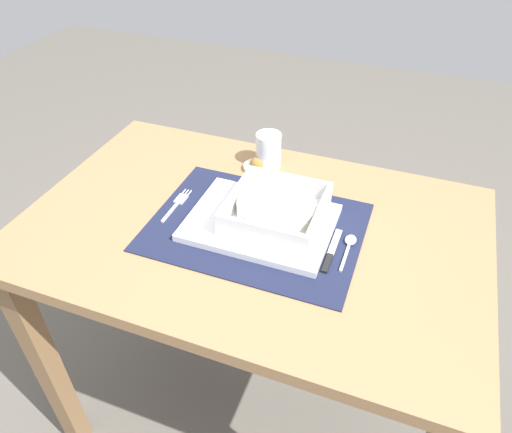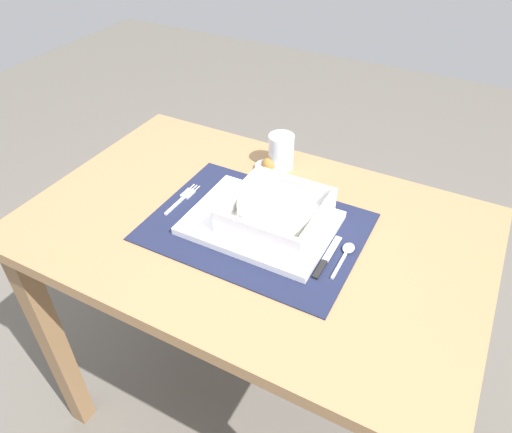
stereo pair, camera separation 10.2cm
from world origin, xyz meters
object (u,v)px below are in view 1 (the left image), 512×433
(dining_table, at_px, (252,262))
(condiment_saucer, at_px, (257,166))
(spoon, at_px, (350,243))
(drinking_glass, at_px, (268,152))
(porridge_bowl, at_px, (276,210))
(fork, at_px, (178,203))
(butter_knife, at_px, (331,253))

(dining_table, distance_m, condiment_saucer, 0.25)
(condiment_saucer, bearing_deg, spoon, -36.19)
(drinking_glass, height_order, condiment_saucer, drinking_glass)
(porridge_bowl, distance_m, condiment_saucer, 0.23)
(spoon, xyz_separation_m, condiment_saucer, (-0.28, 0.21, 0.00))
(porridge_bowl, relative_size, fork, 1.53)
(dining_table, bearing_deg, butter_knife, -10.45)
(butter_knife, bearing_deg, drinking_glass, 130.79)
(porridge_bowl, relative_size, drinking_glass, 2.18)
(spoon, distance_m, drinking_glass, 0.35)
(porridge_bowl, height_order, condiment_saucer, porridge_bowl)
(fork, bearing_deg, dining_table, -2.21)
(dining_table, relative_size, condiment_saucer, 14.20)
(dining_table, distance_m, porridge_bowl, 0.17)
(spoon, height_order, drinking_glass, drinking_glass)
(dining_table, relative_size, porridge_bowl, 5.13)
(butter_knife, height_order, condiment_saucer, condiment_saucer)
(porridge_bowl, xyz_separation_m, drinking_glass, (-0.10, 0.22, -0.00))
(porridge_bowl, height_order, butter_knife, porridge_bowl)
(spoon, bearing_deg, porridge_bowl, 173.13)
(fork, height_order, condiment_saucer, condiment_saucer)
(dining_table, height_order, butter_knife, butter_knife)
(dining_table, xyz_separation_m, drinking_glass, (-0.05, 0.24, 0.16))
(spoon, bearing_deg, condiment_saucer, 140.29)
(dining_table, relative_size, spoon, 9.14)
(fork, bearing_deg, porridge_bowl, 1.62)
(butter_knife, height_order, drinking_glass, drinking_glass)
(condiment_saucer, bearing_deg, drinking_glass, 53.97)
(porridge_bowl, distance_m, drinking_glass, 0.24)
(fork, height_order, butter_knife, butter_knife)
(butter_knife, bearing_deg, condiment_saucer, 136.13)
(spoon, xyz_separation_m, butter_knife, (-0.03, -0.04, -0.00))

